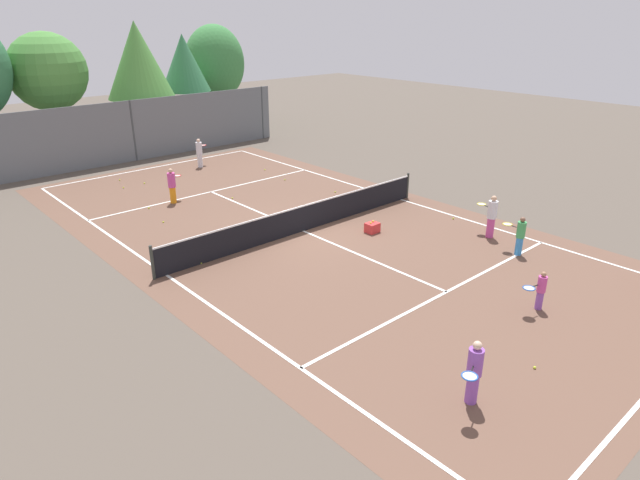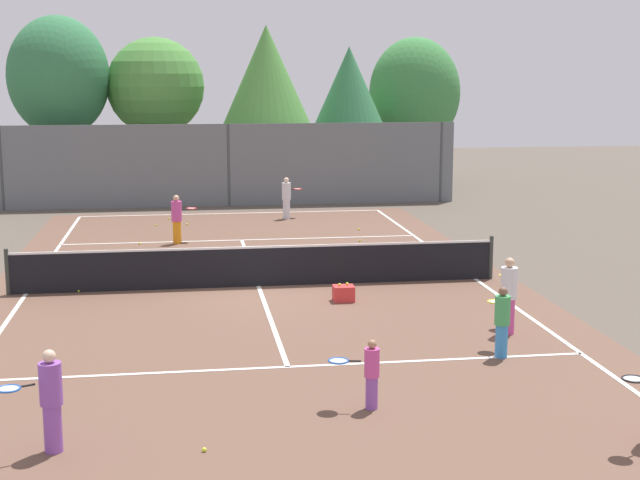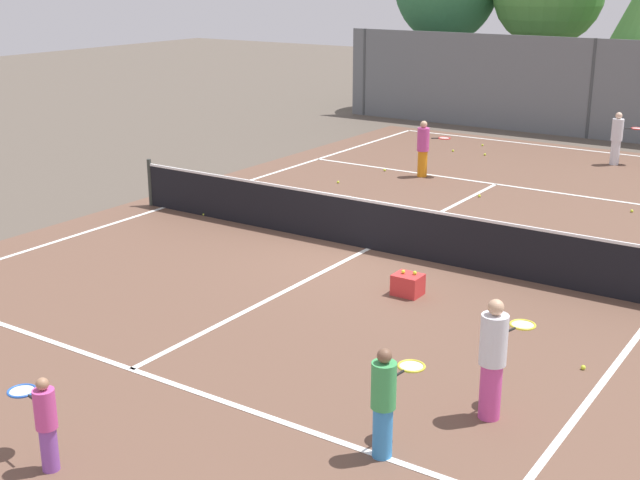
# 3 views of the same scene
# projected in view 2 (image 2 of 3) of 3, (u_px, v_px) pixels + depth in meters

# --- Properties ---
(ground_plane) EXTENTS (80.00, 80.00, 0.00)m
(ground_plane) POSITION_uv_depth(u_px,v_px,m) (258.00, 286.00, 22.75)
(ground_plane) COLOR brown
(court_surface) EXTENTS (13.00, 25.00, 0.01)m
(court_surface) POSITION_uv_depth(u_px,v_px,m) (258.00, 286.00, 22.74)
(court_surface) COLOR brown
(court_surface) RESTS_ON ground_plane
(tennis_net) EXTENTS (11.90, 0.10, 1.10)m
(tennis_net) POSITION_uv_depth(u_px,v_px,m) (258.00, 266.00, 22.65)
(tennis_net) COLOR #333833
(tennis_net) RESTS_ON ground_plane
(perimeter_fence) EXTENTS (18.00, 0.12, 3.20)m
(perimeter_fence) POSITION_uv_depth(u_px,v_px,m) (229.00, 165.00, 36.09)
(perimeter_fence) COLOR slate
(perimeter_fence) RESTS_ON ground_plane
(tree_0) EXTENTS (3.70, 3.70, 7.05)m
(tree_0) POSITION_uv_depth(u_px,v_px,m) (266.00, 77.00, 37.77)
(tree_0) COLOR brown
(tree_0) RESTS_ON ground_plane
(tree_1) EXTENTS (4.18, 3.70, 6.74)m
(tree_1) POSITION_uv_depth(u_px,v_px,m) (415.00, 93.00, 42.45)
(tree_1) COLOR brown
(tree_1) RESTS_ON ground_plane
(tree_2) EXTENTS (4.03, 4.05, 7.40)m
(tree_2) POSITION_uv_depth(u_px,v_px,m) (58.00, 77.00, 37.24)
(tree_2) COLOR brown
(tree_2) RESTS_ON ground_plane
(tree_3) EXTENTS (4.01, 4.01, 6.59)m
(tree_3) POSITION_uv_depth(u_px,v_px,m) (155.00, 87.00, 38.32)
(tree_3) COLOR brown
(tree_3) RESTS_ON ground_plane
(tree_4) EXTENTS (3.07, 3.07, 6.25)m
(tree_4) POSITION_uv_depth(u_px,v_px,m) (349.00, 87.00, 39.98)
(tree_4) COLOR brown
(tree_4) RESTS_ON ground_plane
(player_0) EXTENTS (0.83, 0.73, 1.48)m
(player_0) POSITION_uv_depth(u_px,v_px,m) (287.00, 197.00, 33.08)
(player_0) COLOR silver
(player_0) RESTS_ON ground_plane
(player_1) EXTENTS (0.52, 0.91, 1.55)m
(player_1) POSITION_uv_depth(u_px,v_px,m) (509.00, 294.00, 18.52)
(player_1) COLOR #D14799
(player_1) RESTS_ON ground_plane
(player_2) EXTENTS (0.38, 0.86, 1.33)m
(player_2) POSITION_uv_depth(u_px,v_px,m) (502.00, 321.00, 17.00)
(player_2) COLOR #388CD8
(player_2) RESTS_ON ground_plane
(player_3) EXTENTS (0.84, 0.72, 1.49)m
(player_3) POSITION_uv_depth(u_px,v_px,m) (177.00, 218.00, 28.30)
(player_3) COLOR orange
(player_3) RESTS_ON ground_plane
(player_4) EXTENTS (0.89, 0.58, 1.46)m
(player_4) POSITION_uv_depth(u_px,v_px,m) (50.00, 400.00, 12.71)
(player_4) COLOR purple
(player_4) RESTS_ON ground_plane
(player_6) EXTENTS (0.82, 0.41, 1.11)m
(player_6) POSITION_uv_depth(u_px,v_px,m) (369.00, 373.00, 14.39)
(player_6) COLOR purple
(player_6) RESTS_ON ground_plane
(ball_crate) EXTENTS (0.47, 0.40, 0.43)m
(ball_crate) POSITION_uv_depth(u_px,v_px,m) (344.00, 293.00, 21.25)
(ball_crate) COLOR red
(ball_crate) RESTS_ON ground_plane
(tennis_ball_0) EXTENTS (0.07, 0.07, 0.07)m
(tennis_ball_0) POSITION_uv_depth(u_px,v_px,m) (140.00, 243.00, 28.25)
(tennis_ball_0) COLOR #CCE533
(tennis_ball_0) RESTS_ON ground_plane
(tennis_ball_1) EXTENTS (0.07, 0.07, 0.07)m
(tennis_ball_1) POSITION_uv_depth(u_px,v_px,m) (157.00, 225.00, 31.66)
(tennis_ball_1) COLOR #CCE533
(tennis_ball_1) RESTS_ON ground_plane
(tennis_ball_2) EXTENTS (0.07, 0.07, 0.07)m
(tennis_ball_2) POSITION_uv_depth(u_px,v_px,m) (79.00, 291.00, 22.13)
(tennis_ball_2) COLOR #CCE533
(tennis_ball_2) RESTS_ON ground_plane
(tennis_ball_3) EXTENTS (0.07, 0.07, 0.07)m
(tennis_ball_3) POSITION_uv_depth(u_px,v_px,m) (359.00, 229.00, 30.82)
(tennis_ball_3) COLOR #CCE533
(tennis_ball_3) RESTS_ON ground_plane
(tennis_ball_4) EXTENTS (0.07, 0.07, 0.07)m
(tennis_ball_4) POSITION_uv_depth(u_px,v_px,m) (501.00, 307.00, 20.61)
(tennis_ball_4) COLOR #CCE533
(tennis_ball_4) RESTS_ON ground_plane
(tennis_ball_5) EXTENTS (0.07, 0.07, 0.07)m
(tennis_ball_5) POSITION_uv_depth(u_px,v_px,m) (251.00, 248.00, 27.59)
(tennis_ball_5) COLOR #CCE533
(tennis_ball_5) RESTS_ON ground_plane
(tennis_ball_6) EXTENTS (0.07, 0.07, 0.07)m
(tennis_ball_6) POSITION_uv_depth(u_px,v_px,m) (187.00, 224.00, 31.82)
(tennis_ball_6) COLOR #CCE533
(tennis_ball_6) RESTS_ON ground_plane
(tennis_ball_7) EXTENTS (0.07, 0.07, 0.07)m
(tennis_ball_7) POSITION_uv_depth(u_px,v_px,m) (360.00, 241.00, 28.73)
(tennis_ball_7) COLOR #CCE533
(tennis_ball_7) RESTS_ON ground_plane
(tennis_ball_8) EXTENTS (0.07, 0.07, 0.07)m
(tennis_ball_8) POSITION_uv_depth(u_px,v_px,m) (204.00, 450.00, 12.83)
(tennis_ball_8) COLOR #CCE533
(tennis_ball_8) RESTS_ON ground_plane
(tennis_ball_9) EXTENTS (0.07, 0.07, 0.07)m
(tennis_ball_9) POSITION_uv_depth(u_px,v_px,m) (397.00, 259.00, 25.86)
(tennis_ball_9) COLOR #CCE533
(tennis_ball_9) RESTS_ON ground_plane
(tennis_ball_10) EXTENTS (0.07, 0.07, 0.07)m
(tennis_ball_10) POSITION_uv_depth(u_px,v_px,m) (169.00, 219.00, 33.00)
(tennis_ball_10) COLOR #CCE533
(tennis_ball_10) RESTS_ON ground_plane
(tennis_ball_11) EXTENTS (0.07, 0.07, 0.07)m
(tennis_ball_11) POSITION_uv_depth(u_px,v_px,m) (126.00, 256.00, 26.38)
(tennis_ball_11) COLOR #CCE533
(tennis_ball_11) RESTS_ON ground_plane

